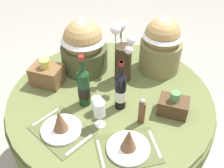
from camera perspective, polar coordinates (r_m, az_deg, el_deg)
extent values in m
plane|color=#9E998E|center=(2.42, -0.27, -15.76)|extent=(8.00, 8.00, 0.00)
cylinder|color=#5B6638|center=(1.86, -0.34, -3.00)|extent=(1.37, 1.37, 0.04)
cylinder|color=#545D33|center=(1.93, -0.32, -5.06)|extent=(1.40, 1.40, 0.15)
cylinder|color=black|center=(2.13, -0.30, -10.13)|extent=(0.12, 0.12, 0.68)
cylinder|color=black|center=(2.41, -0.27, -15.56)|extent=(0.80, 0.80, 0.03)
cube|color=#4E562F|center=(1.67, -10.41, -9.48)|extent=(0.42, 0.38, 0.00)
cylinder|color=white|center=(1.66, -10.45, -9.25)|extent=(0.24, 0.24, 0.02)
cone|color=brown|center=(1.60, -10.78, -7.43)|extent=(0.09, 0.09, 0.14)
cube|color=silver|center=(1.76, -13.57, -6.64)|extent=(0.09, 0.18, 0.00)
cube|color=silver|center=(1.58, -6.86, -12.43)|extent=(0.09, 0.18, 0.00)
cube|color=#4E562F|center=(1.56, 3.37, -13.37)|extent=(0.43, 0.40, 0.00)
cylinder|color=white|center=(1.55, 3.39, -13.15)|extent=(0.24, 0.24, 0.02)
cone|color=brown|center=(1.49, 3.50, -11.35)|extent=(0.09, 0.09, 0.14)
cube|color=silver|center=(1.53, -2.39, -14.35)|extent=(0.11, 0.17, 0.00)
cube|color=silver|center=(1.59, 8.88, -12.16)|extent=(0.11, 0.17, 0.00)
cylinder|color=#332819|center=(1.92, 2.29, 4.36)|extent=(0.12, 0.12, 0.27)
sphere|color=silver|center=(1.89, 1.77, 11.54)|extent=(0.06, 0.06, 0.06)
cylinder|color=#4C7038|center=(1.92, 1.74, 10.28)|extent=(0.01, 0.01, 0.06)
sphere|color=silver|center=(1.79, 2.00, 12.02)|extent=(0.06, 0.06, 0.06)
cylinder|color=#4C7038|center=(1.83, 1.94, 9.81)|extent=(0.01, 0.01, 0.12)
sphere|color=silver|center=(1.71, 0.76, 11.28)|extent=(0.07, 0.07, 0.07)
cylinder|color=#4C7038|center=(1.76, 0.73, 8.73)|extent=(0.01, 0.01, 0.13)
sphere|color=silver|center=(1.73, 4.01, 9.10)|extent=(0.05, 0.05, 0.05)
cylinder|color=#4C7038|center=(1.75, 3.93, 7.51)|extent=(0.01, 0.01, 0.08)
sphere|color=silver|center=(1.73, 3.48, 7.13)|extent=(0.06, 0.06, 0.06)
cylinder|color=#4C7038|center=(1.75, 3.44, 6.28)|extent=(0.01, 0.01, 0.02)
cylinder|color=black|center=(1.70, 1.77, -1.81)|extent=(0.07, 0.07, 0.23)
cylinder|color=silver|center=(1.71, 1.76, -2.27)|extent=(0.07, 0.07, 0.08)
cone|color=black|center=(1.62, 1.87, 1.71)|extent=(0.07, 0.07, 0.03)
cylinder|color=black|center=(1.58, 1.91, 3.37)|extent=(0.03, 0.03, 0.08)
cylinder|color=maroon|center=(1.56, 1.94, 4.26)|extent=(0.03, 0.03, 0.02)
cylinder|color=#143819|center=(1.73, -5.86, -1.08)|extent=(0.08, 0.08, 0.24)
cylinder|color=black|center=(1.74, -5.82, -1.56)|extent=(0.08, 0.08, 0.08)
cone|color=#143819|center=(1.64, -6.18, 2.53)|extent=(0.08, 0.08, 0.03)
cylinder|color=#143819|center=(1.60, -6.34, 4.37)|extent=(0.03, 0.03, 0.10)
cylinder|color=maroon|center=(1.58, -6.43, 5.42)|extent=(0.03, 0.03, 0.02)
cylinder|color=silver|center=(1.67, -2.49, -8.39)|extent=(0.06, 0.06, 0.00)
cylinder|color=silver|center=(1.64, -2.53, -7.39)|extent=(0.01, 0.01, 0.08)
cylinder|color=silver|center=(1.57, -2.62, -5.14)|extent=(0.07, 0.07, 0.10)
cylinder|color=silver|center=(1.71, -3.11, -4.38)|extent=(0.06, 0.06, 0.11)
cylinder|color=brown|center=(1.64, 6.19, -5.91)|extent=(0.04, 0.04, 0.16)
sphere|color=#B7B7BC|center=(1.57, 6.43, -3.51)|extent=(0.03, 0.03, 0.03)
cylinder|color=#474C2D|center=(2.06, -5.73, 5.55)|extent=(0.34, 0.34, 0.19)
sphere|color=#9E7F4C|center=(1.98, -6.01, 9.18)|extent=(0.29, 0.29, 0.29)
cone|color=silver|center=(1.93, -6.20, 11.56)|extent=(0.32, 0.32, 0.19)
cylinder|color=olive|center=(2.06, 9.89, 5.84)|extent=(0.30, 0.30, 0.23)
sphere|color=#9E7F4C|center=(1.97, 10.43, 9.83)|extent=(0.26, 0.26, 0.26)
cone|color=silver|center=(1.93, 10.72, 11.95)|extent=(0.29, 0.29, 0.17)
cube|color=brown|center=(1.97, -13.36, 1.82)|extent=(0.21, 0.15, 0.14)
cylinder|color=gold|center=(1.91, -13.81, 4.17)|extent=(0.07, 0.07, 0.06)
cube|color=#47331E|center=(1.75, 12.60, -4.52)|extent=(0.18, 0.13, 0.11)
cylinder|color=#4C7F4C|center=(1.69, 13.00, -2.51)|extent=(0.06, 0.06, 0.06)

